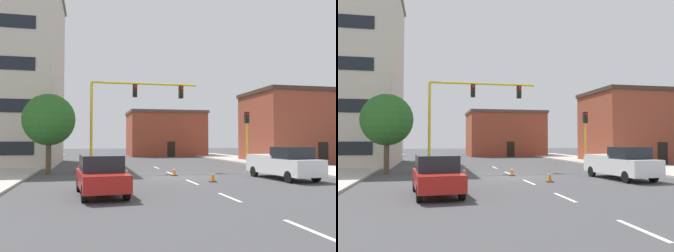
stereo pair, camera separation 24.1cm
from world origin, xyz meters
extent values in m
plane|color=#424244|center=(0.00, 0.00, 0.00)|extent=(160.00, 160.00, 0.00)
cube|color=#B2ADA3|center=(-12.44, 8.00, 0.07)|extent=(6.00, 56.00, 0.14)
cube|color=#B2ADA3|center=(12.44, 8.00, 0.07)|extent=(6.00, 56.00, 0.14)
cube|color=silver|center=(0.00, -14.00, 0.00)|extent=(0.16, 2.40, 0.01)
cube|color=silver|center=(0.00, -8.50, 0.00)|extent=(0.16, 2.40, 0.01)
cube|color=silver|center=(0.00, -3.00, 0.00)|extent=(0.16, 2.40, 0.01)
cube|color=silver|center=(0.00, 2.50, 0.00)|extent=(0.16, 2.40, 0.01)
cube|color=silver|center=(0.00, 8.00, 0.00)|extent=(0.16, 2.40, 0.01)
cube|color=brown|center=(5.77, 31.31, 3.21)|extent=(11.22, 8.62, 6.41)
cube|color=#4C4238|center=(5.77, 31.31, 6.61)|extent=(11.52, 8.92, 0.40)
cube|color=black|center=(5.77, 26.97, 1.10)|extent=(1.10, 0.06, 2.20)
cube|color=brown|center=(17.36, 13.26, 3.72)|extent=(10.93, 8.46, 7.44)
cube|color=#3D2D23|center=(17.36, 13.26, 7.64)|extent=(11.23, 8.76, 0.40)
cube|color=black|center=(17.36, 8.99, 1.10)|extent=(1.10, 0.06, 2.20)
cube|color=yellow|center=(-5.59, 4.45, 0.28)|extent=(1.80, 1.20, 0.55)
cylinder|color=yellow|center=(-5.59, 4.45, 3.65)|extent=(0.20, 0.20, 6.20)
cylinder|color=yellow|center=(-1.53, 4.45, 6.75)|extent=(8.12, 0.16, 0.16)
cube|color=black|center=(-2.35, 4.45, 6.18)|extent=(0.32, 0.36, 0.95)
sphere|color=red|center=(-2.35, 4.26, 6.45)|extent=(0.20, 0.20, 0.20)
sphere|color=#38280A|center=(-2.35, 4.26, 6.17)|extent=(0.20, 0.20, 0.20)
sphere|color=black|center=(-2.35, 4.26, 5.89)|extent=(0.20, 0.20, 0.20)
cube|color=black|center=(1.31, 4.45, 6.18)|extent=(0.32, 0.36, 0.95)
sphere|color=red|center=(1.31, 4.26, 6.45)|extent=(0.20, 0.20, 0.20)
sphere|color=#38280A|center=(1.31, 4.26, 6.17)|extent=(0.20, 0.20, 0.20)
sphere|color=black|center=(1.31, 4.26, 5.89)|extent=(0.20, 0.20, 0.20)
cylinder|color=yellow|center=(7.38, 5.46, 2.40)|extent=(0.14, 0.14, 4.80)
cube|color=black|center=(7.38, 5.46, 4.33)|extent=(0.32, 0.36, 0.95)
sphere|color=red|center=(7.38, 5.27, 4.60)|extent=(0.20, 0.20, 0.20)
sphere|color=#38280A|center=(7.38, 5.27, 4.32)|extent=(0.20, 0.20, 0.20)
sphere|color=black|center=(7.38, 5.27, 4.04)|extent=(0.20, 0.20, 0.20)
cylinder|color=brown|center=(-8.51, 3.49, 1.24)|extent=(0.36, 0.36, 2.47)
sphere|color=#286023|center=(-8.51, 3.49, 3.83)|extent=(3.63, 3.63, 3.63)
cube|color=white|center=(5.90, -2.73, 0.81)|extent=(2.44, 5.55, 0.95)
cube|color=#1E2328|center=(5.97, -3.63, 1.64)|extent=(1.98, 1.95, 0.70)
cube|color=white|center=(5.80, -1.55, 1.37)|extent=(2.23, 2.96, 0.16)
cylinder|color=black|center=(6.95, -4.48, 0.34)|extent=(0.28, 0.70, 0.68)
cylinder|color=black|center=(5.15, -4.63, 0.34)|extent=(0.28, 0.70, 0.68)
cylinder|color=black|center=(6.64, -0.82, 0.34)|extent=(0.28, 0.70, 0.68)
cylinder|color=black|center=(4.85, -0.97, 0.34)|extent=(0.28, 0.70, 0.68)
cube|color=#B21E19|center=(-5.23, -6.82, 0.69)|extent=(2.24, 4.65, 0.70)
cube|color=#1E2328|center=(-5.23, -6.72, 1.39)|extent=(1.90, 2.44, 0.70)
cylinder|color=black|center=(-6.18, -5.37, 0.34)|extent=(0.28, 0.70, 0.68)
cylinder|color=black|center=(-4.54, -5.23, 0.34)|extent=(0.28, 0.70, 0.68)
cylinder|color=black|center=(-5.91, -8.42, 0.34)|extent=(0.28, 0.70, 0.68)
cylinder|color=black|center=(-4.27, -8.27, 0.34)|extent=(0.28, 0.70, 0.68)
cube|color=black|center=(1.18, -3.20, 0.02)|extent=(0.36, 0.36, 0.04)
cone|color=orange|center=(1.18, -3.20, 0.36)|extent=(0.28, 0.28, 0.65)
cylinder|color=white|center=(1.18, -3.20, 0.44)|extent=(0.19, 0.19, 0.08)
cube|color=black|center=(-0.13, 0.77, 0.02)|extent=(0.36, 0.36, 0.04)
cone|color=orange|center=(-0.13, 0.77, 0.34)|extent=(0.28, 0.28, 0.60)
cylinder|color=white|center=(-0.13, 0.77, 0.41)|extent=(0.19, 0.19, 0.08)
cube|color=black|center=(-3.37, 0.39, 0.02)|extent=(0.36, 0.36, 0.04)
cone|color=orange|center=(-3.37, 0.39, 0.36)|extent=(0.28, 0.28, 0.63)
cylinder|color=white|center=(-3.37, 0.39, 0.43)|extent=(0.19, 0.19, 0.08)
camera|label=1|loc=(-5.74, -22.47, 2.39)|focal=37.83mm
camera|label=2|loc=(-5.51, -22.52, 2.39)|focal=37.83mm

